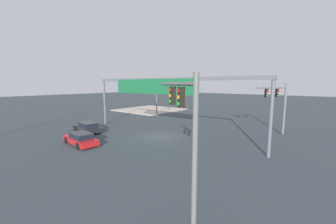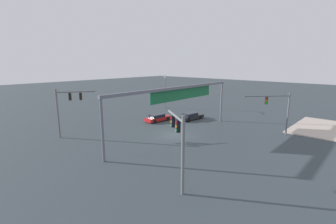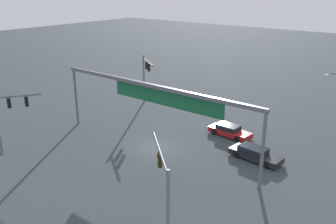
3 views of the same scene
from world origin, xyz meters
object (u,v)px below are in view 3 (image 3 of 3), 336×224
(traffic_signal_cross_street, at_px, (7,113))
(sedan_car_approaching, at_px, (255,154))
(traffic_signal_opposite_side, at_px, (164,184))
(traffic_signal_near_corner, at_px, (146,72))
(sedan_car_waiting_far, at_px, (230,131))

(traffic_signal_cross_street, xyz_separation_m, sedan_car_approaching, (18.98, 13.12, -3.47))
(traffic_signal_opposite_side, relative_size, sedan_car_approaching, 1.16)
(traffic_signal_opposite_side, bearing_deg, sedan_car_approaching, -45.98)
(traffic_signal_opposite_side, distance_m, traffic_signal_cross_street, 19.48)
(traffic_signal_near_corner, distance_m, traffic_signal_cross_street, 19.14)
(traffic_signal_opposite_side, relative_size, sedan_car_waiting_far, 1.23)
(traffic_signal_opposite_side, distance_m, sedan_car_approaching, 14.32)
(traffic_signal_near_corner, bearing_deg, traffic_signal_cross_street, -55.95)
(traffic_signal_opposite_side, relative_size, traffic_signal_cross_street, 0.96)
(sedan_car_waiting_far, bearing_deg, traffic_signal_near_corner, 175.08)
(traffic_signal_opposite_side, bearing_deg, traffic_signal_cross_street, 39.74)
(traffic_signal_near_corner, xyz_separation_m, sedan_car_approaching, (18.76, -6.01, -3.81))
(traffic_signal_near_corner, height_order, traffic_signal_opposite_side, traffic_signal_near_corner)
(traffic_signal_cross_street, height_order, sedan_car_waiting_far, traffic_signal_cross_street)
(sedan_car_approaching, height_order, sedan_car_waiting_far, same)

